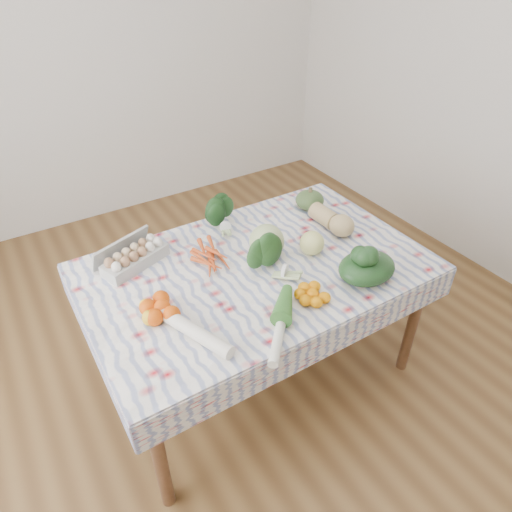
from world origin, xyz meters
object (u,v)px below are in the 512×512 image
Objects in this scene: egg_carton at (135,258)px; cabbage at (267,241)px; grapefruit at (312,243)px; butternut_squash at (332,218)px; kabocha_squash at (310,200)px; dining_table at (256,279)px.

egg_carton is 1.90× the size of cabbage.
grapefruit is (0.21, -0.10, -0.03)m from cabbage.
butternut_squash is (0.44, 0.03, -0.02)m from cabbage.
butternut_squash reaches higher than grapefruit.
egg_carton is at bearing 155.19° from cabbage.
cabbage is 0.62× the size of butternut_squash.
kabocha_squash is at bearing 53.96° from grapefruit.
kabocha_squash is 0.59× the size of butternut_squash.
kabocha_squash is 0.95× the size of cabbage.
cabbage is (-0.48, -0.27, 0.03)m from kabocha_squash.
egg_carton is 2.01× the size of kabocha_squash.
grapefruit is (-0.24, -0.13, -0.00)m from butternut_squash.
cabbage is (0.59, -0.27, 0.04)m from egg_carton.
dining_table is 4.78× the size of egg_carton.
butternut_squash is at bearing -33.97° from egg_carton.
dining_table is 5.67× the size of butternut_squash.
dining_table is 0.20m from cabbage.
cabbage is 0.45m from butternut_squash.
butternut_squash is at bearing -97.78° from kabocha_squash.
cabbage is at bearing -178.38° from butternut_squash.
cabbage is at bearing 25.25° from dining_table.
cabbage is 1.41× the size of grapefruit.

